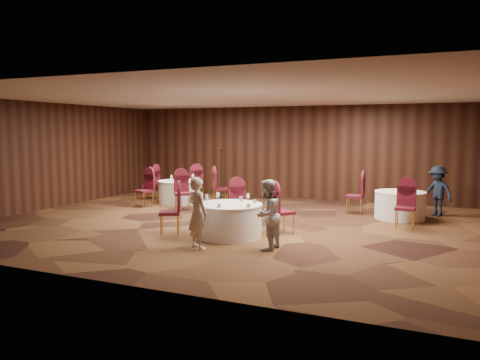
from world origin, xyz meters
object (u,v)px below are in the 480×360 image
at_px(table_right, 400,205).
at_px(mic_stand, 221,183).
at_px(woman_b, 267,215).
at_px(table_main, 229,220).
at_px(woman_a, 198,213).
at_px(man_c, 438,191).
at_px(table_left, 180,192).

distance_m(table_right, mic_stand, 6.45).
height_order(table_right, woman_b, woman_b).
height_order(table_main, mic_stand, mic_stand).
bearing_deg(woman_a, man_c, -100.53).
bearing_deg(table_right, mic_stand, 163.66).
relative_size(table_main, table_right, 1.12).
height_order(table_main, woman_b, woman_b).
xyz_separation_m(table_right, woman_b, (-2.14, -4.50, 0.32)).
height_order(mic_stand, woman_a, mic_stand).
distance_m(table_right, woman_b, 4.99).
bearing_deg(table_right, woman_a, -124.77).
bearing_deg(mic_stand, woman_b, -57.31).
relative_size(woman_a, woman_b, 1.03).
height_order(mic_stand, man_c, mic_stand).
xyz_separation_m(table_left, woman_a, (3.38, -4.96, 0.34)).
height_order(table_left, man_c, man_c).
xyz_separation_m(table_left, table_right, (6.82, -0.00, 0.00)).
bearing_deg(woman_b, table_left, -126.63).
height_order(woman_a, man_c, woman_a).
height_order(table_left, woman_a, woman_a).
xyz_separation_m(mic_stand, woman_a, (2.75, -6.77, 0.22)).
distance_m(woman_a, man_c, 7.27).
distance_m(woman_a, woman_b, 1.38).
bearing_deg(table_right, table_main, -131.13).
relative_size(woman_b, man_c, 1.00).
relative_size(table_left, table_right, 1.04).
bearing_deg(table_left, table_right, -0.01).
bearing_deg(mic_stand, table_left, -109.13).
distance_m(woman_b, man_c, 6.17).
xyz_separation_m(table_main, woman_b, (1.16, -0.72, 0.32)).
xyz_separation_m(woman_a, woman_b, (1.30, 0.46, -0.02)).
bearing_deg(woman_a, woman_b, -134.40).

